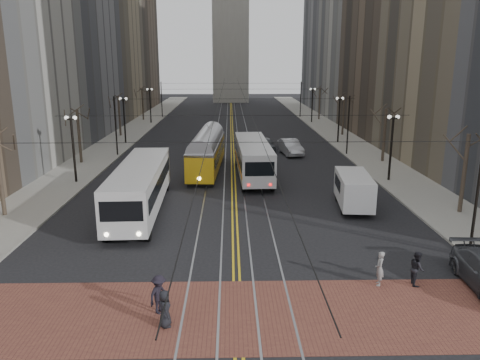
{
  "coord_description": "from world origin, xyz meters",
  "views": [
    {
      "loc": [
        -0.29,
        -21.68,
        10.36
      ],
      "look_at": [
        0.34,
        7.08,
        3.0
      ],
      "focal_mm": 35.0,
      "sensor_mm": 36.0,
      "label": 1
    }
  ],
  "objects_px": {
    "rear_bus": "(253,160)",
    "sedan_silver": "(290,147)",
    "sedan_grey": "(266,144)",
    "pedestrian_b": "(380,268)",
    "transit_bus": "(140,189)",
    "streetcar": "(207,155)",
    "pedestrian_d": "(159,294)",
    "pedestrian_a": "(165,309)",
    "pedestrian_c": "(417,268)",
    "cargo_van": "(354,191)"
  },
  "relations": [
    {
      "from": "sedan_grey",
      "to": "pedestrian_b",
      "type": "height_order",
      "value": "pedestrian_b"
    },
    {
      "from": "streetcar",
      "to": "cargo_van",
      "type": "distance_m",
      "value": 16.31
    },
    {
      "from": "sedan_grey",
      "to": "pedestrian_a",
      "type": "height_order",
      "value": "pedestrian_a"
    },
    {
      "from": "transit_bus",
      "to": "rear_bus",
      "type": "height_order",
      "value": "transit_bus"
    },
    {
      "from": "transit_bus",
      "to": "pedestrian_c",
      "type": "bearing_deg",
      "value": -38.69
    },
    {
      "from": "sedan_silver",
      "to": "pedestrian_b",
      "type": "distance_m",
      "value": 31.9
    },
    {
      "from": "pedestrian_a",
      "to": "pedestrian_d",
      "type": "bearing_deg",
      "value": 4.39
    },
    {
      "from": "pedestrian_b",
      "to": "pedestrian_c",
      "type": "xyz_separation_m",
      "value": [
        1.78,
        0.0,
        -0.0
      ]
    },
    {
      "from": "pedestrian_c",
      "to": "streetcar",
      "type": "bearing_deg",
      "value": 31.64
    },
    {
      "from": "transit_bus",
      "to": "pedestrian_d",
      "type": "xyz_separation_m",
      "value": [
        3.26,
        -13.66,
        -0.82
      ]
    },
    {
      "from": "streetcar",
      "to": "rear_bus",
      "type": "height_order",
      "value": "rear_bus"
    },
    {
      "from": "streetcar",
      "to": "pedestrian_a",
      "type": "relative_size",
      "value": 8.48
    },
    {
      "from": "transit_bus",
      "to": "pedestrian_d",
      "type": "bearing_deg",
      "value": -78.35
    },
    {
      "from": "rear_bus",
      "to": "pedestrian_d",
      "type": "distance_m",
      "value": 24.34
    },
    {
      "from": "pedestrian_c",
      "to": "cargo_van",
      "type": "bearing_deg",
      "value": 6.63
    },
    {
      "from": "rear_bus",
      "to": "pedestrian_b",
      "type": "distance_m",
      "value": 22.05
    },
    {
      "from": "sedan_grey",
      "to": "pedestrian_d",
      "type": "height_order",
      "value": "pedestrian_d"
    },
    {
      "from": "pedestrian_d",
      "to": "pedestrian_a",
      "type": "bearing_deg",
      "value": -127.97
    },
    {
      "from": "rear_bus",
      "to": "sedan_grey",
      "type": "bearing_deg",
      "value": 78.43
    },
    {
      "from": "cargo_van",
      "to": "pedestrian_d",
      "type": "bearing_deg",
      "value": -123.8
    },
    {
      "from": "streetcar",
      "to": "sedan_silver",
      "type": "bearing_deg",
      "value": 44.48
    },
    {
      "from": "rear_bus",
      "to": "transit_bus",
      "type": "bearing_deg",
      "value": -131.52
    },
    {
      "from": "sedan_silver",
      "to": "pedestrian_a",
      "type": "bearing_deg",
      "value": -114.67
    },
    {
      "from": "sedan_silver",
      "to": "pedestrian_d",
      "type": "height_order",
      "value": "pedestrian_d"
    },
    {
      "from": "streetcar",
      "to": "sedan_silver",
      "type": "height_order",
      "value": "streetcar"
    },
    {
      "from": "sedan_grey",
      "to": "rear_bus",
      "type": "bearing_deg",
      "value": -107.04
    },
    {
      "from": "streetcar",
      "to": "pedestrian_b",
      "type": "distance_m",
      "value": 25.66
    },
    {
      "from": "pedestrian_a",
      "to": "pedestrian_c",
      "type": "height_order",
      "value": "pedestrian_c"
    },
    {
      "from": "cargo_van",
      "to": "pedestrian_d",
      "type": "xyz_separation_m",
      "value": [
        -11.88,
        -14.3,
        -0.37
      ]
    },
    {
      "from": "rear_bus",
      "to": "pedestrian_a",
      "type": "distance_m",
      "value": 25.3
    },
    {
      "from": "transit_bus",
      "to": "pedestrian_a",
      "type": "distance_m",
      "value": 15.18
    },
    {
      "from": "cargo_van",
      "to": "pedestrian_a",
      "type": "height_order",
      "value": "cargo_van"
    },
    {
      "from": "sedan_grey",
      "to": "sedan_silver",
      "type": "bearing_deg",
      "value": -53.47
    },
    {
      "from": "sedan_silver",
      "to": "pedestrian_a",
      "type": "relative_size",
      "value": 3.33
    },
    {
      "from": "rear_bus",
      "to": "pedestrian_d",
      "type": "bearing_deg",
      "value": -104.11
    },
    {
      "from": "pedestrian_b",
      "to": "cargo_van",
      "type": "bearing_deg",
      "value": -176.75
    },
    {
      "from": "streetcar",
      "to": "pedestrian_c",
      "type": "height_order",
      "value": "streetcar"
    },
    {
      "from": "pedestrian_b",
      "to": "streetcar",
      "type": "bearing_deg",
      "value": -146.9
    },
    {
      "from": "transit_bus",
      "to": "sedan_silver",
      "type": "bearing_deg",
      "value": 55.74
    },
    {
      "from": "transit_bus",
      "to": "sedan_silver",
      "type": "relative_size",
      "value": 2.61
    },
    {
      "from": "sedan_silver",
      "to": "pedestrian_d",
      "type": "bearing_deg",
      "value": -115.69
    },
    {
      "from": "sedan_grey",
      "to": "streetcar",
      "type": "bearing_deg",
      "value": -128.98
    },
    {
      "from": "pedestrian_b",
      "to": "pedestrian_c",
      "type": "bearing_deg",
      "value": 101.97
    },
    {
      "from": "sedan_grey",
      "to": "sedan_silver",
      "type": "relative_size",
      "value": 0.84
    },
    {
      "from": "rear_bus",
      "to": "sedan_grey",
      "type": "xyz_separation_m",
      "value": [
        2.2,
        13.07,
        -0.87
      ]
    },
    {
      "from": "rear_bus",
      "to": "sedan_silver",
      "type": "height_order",
      "value": "rear_bus"
    },
    {
      "from": "pedestrian_a",
      "to": "pedestrian_c",
      "type": "distance_m",
      "value": 11.94
    },
    {
      "from": "pedestrian_a",
      "to": "sedan_silver",
      "type": "bearing_deg",
      "value": -30.35
    },
    {
      "from": "streetcar",
      "to": "pedestrian_a",
      "type": "height_order",
      "value": "streetcar"
    },
    {
      "from": "transit_bus",
      "to": "pedestrian_b",
      "type": "distance_m",
      "value": 17.5
    }
  ]
}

